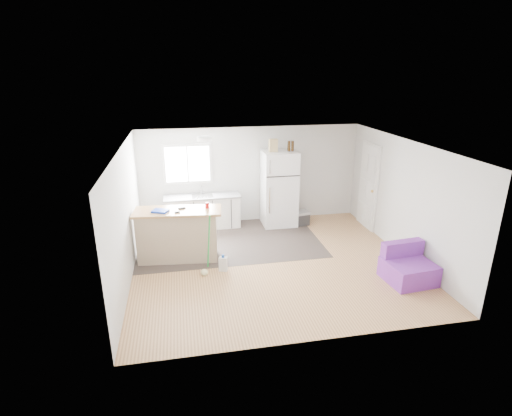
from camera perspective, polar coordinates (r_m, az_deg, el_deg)
The scene contains 19 objects.
room at distance 7.70m, azimuth 2.55°, elevation 0.12°, with size 5.51×5.01×2.41m.
vinyl_zone at distance 9.17m, azimuth -3.80°, elevation -4.71°, with size 4.05×2.50×0.00m, color #2F2623.
window at distance 9.80m, azimuth -9.75°, elevation 6.20°, with size 1.18×0.06×0.98m.
interior_door at distance 10.06m, azimuth 15.72°, elevation 2.96°, with size 0.11×0.92×2.10m.
ceiling_fixture at distance 8.39m, azimuth -7.38°, elevation 9.78°, with size 0.30×0.30×0.07m, color white.
kitchen_cabinets at distance 9.86m, azimuth -7.60°, elevation -0.46°, with size 1.85×0.61×1.09m.
peninsula at distance 8.28m, azimuth -11.13°, elevation -3.73°, with size 1.79×0.83×1.06m.
refrigerator at distance 9.87m, azimuth 3.30°, elevation 2.80°, with size 0.82×0.78×1.86m.
cooler at distance 10.08m, azimuth 6.27°, elevation -1.43°, with size 0.50×0.38×0.35m.
purple_seat at distance 7.96m, azimuth 20.83°, elevation -7.99°, with size 0.89×0.85×0.68m.
cleaner_jug at distance 7.84m, azimuth -4.71°, elevation -7.94°, with size 0.18×0.16×0.34m.
mop at distance 7.71m, azimuth -7.21°, elevation -7.84°, with size 0.23×0.34×1.23m.
red_cup at distance 8.09m, azimuth -7.01°, elevation 0.39°, with size 0.08×0.08×0.12m, color red.
blue_tray at distance 8.06m, azimuth -13.52°, elevation -0.41°, with size 0.30×0.22×0.04m, color #1232AF.
tool_a at distance 8.15m, azimuth -10.53°, elevation -0.00°, with size 0.14×0.05×0.03m, color black.
tool_b at distance 7.94m, azimuth -11.19°, elevation -0.58°, with size 0.10×0.04×0.03m, color black.
cardboard_box at distance 9.56m, azimuth 2.49°, elevation 8.93°, with size 0.20×0.10×0.30m, color tan.
bottle_left at distance 9.63m, azimuth 4.72°, elevation 8.80°, with size 0.07×0.07×0.25m, color #341E09.
bottle_right at distance 9.64m, azimuth 5.23°, elevation 8.80°, with size 0.07×0.07×0.25m, color #341E09.
Camera 1 is at (-1.71, -7.07, 3.73)m, focal length 28.00 mm.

